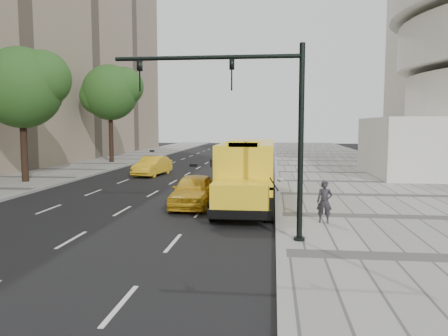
# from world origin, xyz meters

# --- Properties ---
(ground) EXTENTS (140.00, 140.00, 0.00)m
(ground) POSITION_xyz_m (0.00, 0.00, 0.00)
(ground) COLOR black
(ground) RESTS_ON ground
(sidewalk_museum) EXTENTS (12.00, 140.00, 0.15)m
(sidewalk_museum) POSITION_xyz_m (12.00, 0.00, 0.07)
(sidewalk_museum) COLOR gray
(sidewalk_museum) RESTS_ON ground
(curb_museum) EXTENTS (0.30, 140.00, 0.15)m
(curb_museum) POSITION_xyz_m (6.00, 0.00, 0.07)
(curb_museum) COLOR gray
(curb_museum) RESTS_ON ground
(curb_far) EXTENTS (0.30, 140.00, 0.15)m
(curb_far) POSITION_xyz_m (-8.00, 0.00, 0.07)
(curb_far) COLOR gray
(curb_far) RESTS_ON ground
(tree_b) EXTENTS (5.87, 5.22, 8.87)m
(tree_b) POSITION_xyz_m (-10.40, 3.14, 6.30)
(tree_b) COLOR black
(tree_b) RESTS_ON ground
(tree_c) EXTENTS (6.18, 5.49, 9.83)m
(tree_c) POSITION_xyz_m (-10.40, 18.62, 7.13)
(tree_c) COLOR black
(tree_c) RESTS_ON ground
(school_bus) EXTENTS (2.96, 11.56, 3.19)m
(school_bus) POSITION_xyz_m (4.50, -1.73, 1.76)
(school_bus) COLOR yellow
(school_bus) RESTS_ON ground
(taxi_near) EXTENTS (1.82, 4.49, 1.53)m
(taxi_near) POSITION_xyz_m (2.00, -3.57, 0.76)
(taxi_near) COLOR gold
(taxi_near) RESTS_ON ground
(taxi_far) EXTENTS (2.18, 4.61, 1.46)m
(taxi_far) POSITION_xyz_m (-3.48, 8.71, 0.73)
(taxi_far) COLOR gold
(taxi_far) RESTS_ON ground
(pedestrian) EXTENTS (0.65, 0.49, 1.62)m
(pedestrian) POSITION_xyz_m (7.70, -7.04, 0.96)
(pedestrian) COLOR #29262C
(pedestrian) RESTS_ON sidewalk_museum
(traffic_signal) EXTENTS (6.18, 0.36, 6.40)m
(traffic_signal) POSITION_xyz_m (5.19, -9.74, 4.09)
(traffic_signal) COLOR black
(traffic_signal) RESTS_ON ground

